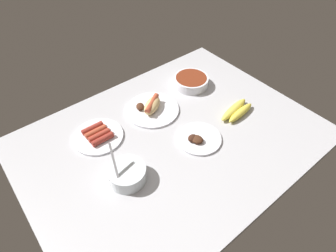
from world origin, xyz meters
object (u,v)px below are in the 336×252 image
Objects in this scene: plate_hotdog_assembled at (152,108)px; plate_sausages at (98,135)px; bowl_coleslaw at (127,173)px; banana_bunch at (237,111)px; bowl_chili at (191,81)px; plate_grilled_meat at (198,138)px.

plate_hotdog_assembled reaches higher than plate_sausages.
banana_bunch is at bearing 178.65° from bowl_coleslaw.
bowl_chili is at bearing -177.67° from plate_sausages.
bowl_chili is at bearing -153.93° from bowl_coleslaw.
plate_sausages is (27.30, -0.67, -0.60)cm from plate_hotdog_assembled.
plate_grilled_meat is at bearing 52.56° from bowl_chili.
plate_sausages is (53.92, 2.19, -1.52)cm from bowl_chili.
plate_hotdog_assembled reaches higher than bowl_chili.
banana_bunch is at bearing 154.69° from plate_sausages.
bowl_coleslaw reaches higher than plate_sausages.
plate_hotdog_assembled is 1.26× the size of banana_bunch.
bowl_coleslaw is 61.90cm from bowl_chili.
bowl_chili reaches higher than plate_sausages.
bowl_chili is 0.82× the size of plate_sausages.
bowl_chili is at bearing -127.44° from plate_grilled_meat.
bowl_chili is 0.93× the size of plate_grilled_meat.
bowl_coleslaw is at bearing -3.84° from plate_grilled_meat.
plate_sausages is (31.39, -27.23, 0.26)cm from plate_grilled_meat.
plate_hotdog_assembled reaches higher than banana_bunch.
banana_bunch is at bearing -177.97° from plate_grilled_meat.
plate_hotdog_assembled is (4.09, -26.56, 0.86)cm from plate_grilled_meat.
bowl_coleslaw is 33.23cm from plate_grilled_meat.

